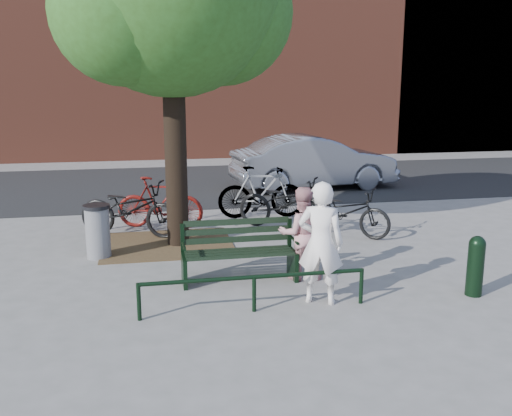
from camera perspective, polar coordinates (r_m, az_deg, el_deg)
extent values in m
plane|color=gray|center=(8.83, -1.66, -7.30)|extent=(90.00, 90.00, 0.00)
cube|color=brown|center=(10.82, -8.82, -3.60)|extent=(2.40, 2.00, 0.02)
cube|color=black|center=(17.01, -6.34, 2.41)|extent=(40.00, 7.00, 0.01)
cube|color=brown|center=(24.41, -8.27, 19.58)|extent=(45.00, 4.00, 12.00)
cube|color=black|center=(8.67, -7.19, -6.21)|extent=(0.06, 0.52, 0.45)
cube|color=black|center=(8.76, -7.37, -2.97)|extent=(0.06, 0.06, 0.44)
cylinder|color=black|center=(8.45, -7.22, -3.83)|extent=(0.04, 0.36, 0.04)
cube|color=black|center=(8.92, 3.69, -5.58)|extent=(0.06, 0.52, 0.45)
cube|color=black|center=(9.01, 3.36, -2.44)|extent=(0.06, 0.06, 0.44)
cylinder|color=black|center=(8.71, 3.89, -3.25)|extent=(0.04, 0.36, 0.04)
cube|color=black|center=(8.69, -1.68, -4.51)|extent=(1.64, 0.46, 0.04)
cube|color=black|center=(8.82, -1.93, -2.27)|extent=(1.64, 0.03, 0.47)
cylinder|color=black|center=(7.52, -11.63, -9.18)|extent=(0.06, 0.06, 0.50)
cylinder|color=black|center=(7.64, -0.19, -8.56)|extent=(0.06, 0.06, 0.50)
cylinder|color=black|center=(8.03, 10.48, -7.68)|extent=(0.06, 0.06, 0.50)
cylinder|color=black|center=(7.56, -0.19, -6.93)|extent=(3.00, 0.06, 0.06)
cylinder|color=black|center=(10.46, -8.07, 6.43)|extent=(0.40, 0.40, 3.80)
sphere|color=#284E18|center=(10.85, -3.54, 18.92)|extent=(2.60, 2.60, 2.60)
sphere|color=#284E18|center=(10.05, -13.15, 18.56)|extent=(2.40, 2.40, 2.40)
imported|color=white|center=(7.80, 6.48, -3.50)|extent=(0.73, 0.62, 1.71)
imported|color=tan|center=(8.76, 4.52, -2.54)|extent=(0.72, 0.57, 1.45)
cylinder|color=black|center=(8.72, 21.07, -5.78)|extent=(0.24, 0.24, 0.76)
sphere|color=black|center=(8.62, 21.27, -3.38)|extent=(0.24, 0.24, 0.24)
cylinder|color=gray|center=(10.22, -15.54, -2.43)|extent=(0.41, 0.41, 0.87)
cylinder|color=black|center=(10.11, -15.69, 0.13)|extent=(0.46, 0.46, 0.06)
imported|color=black|center=(11.42, -12.48, -0.09)|extent=(2.21, 1.52, 1.10)
imported|color=#5C110D|center=(11.96, -9.57, 0.55)|extent=(1.86, 0.96, 1.08)
imported|color=black|center=(11.74, 3.02, 0.49)|extent=(2.12, 1.71, 1.08)
imported|color=gray|center=(12.67, 0.55, 1.61)|extent=(1.97, 0.68, 1.17)
imported|color=black|center=(11.36, 8.95, -0.37)|extent=(1.82, 1.67, 0.97)
imported|color=gray|center=(16.19, 5.83, 4.59)|extent=(4.74, 2.09, 1.51)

